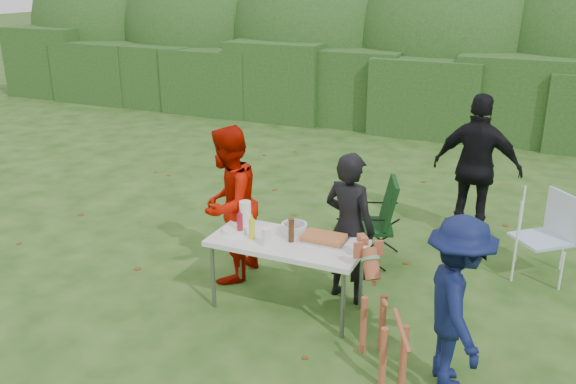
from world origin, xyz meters
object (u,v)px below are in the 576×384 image
at_px(lawn_chair, 542,236).
at_px(ketchup_bottle, 240,225).
at_px(folding_table, 287,246).
at_px(person_cook, 349,228).
at_px(child, 457,304).
at_px(mustard_bottle, 252,229).
at_px(person_red_jacket, 228,205).
at_px(person_black_puffy, 477,168).
at_px(paper_towel_roll, 245,213).
at_px(camping_chair, 368,221).
at_px(beer_bottle, 291,230).
at_px(dog, 384,319).

relative_size(lawn_chair, ketchup_bottle, 4.36).
distance_m(folding_table, person_cook, 0.67).
bearing_deg(ketchup_bottle, child, -12.49).
distance_m(person_cook, mustard_bottle, 0.98).
bearing_deg(mustard_bottle, person_red_jacket, 138.76).
relative_size(folding_table, person_black_puffy, 0.82).
distance_m(person_cook, paper_towel_roll, 1.07).
bearing_deg(person_black_puffy, person_red_jacket, 49.14).
height_order(folding_table, person_black_puffy, person_black_puffy).
distance_m(person_black_puffy, camping_chair, 1.65).
xyz_separation_m(folding_table, ketchup_bottle, (-0.48, -0.06, 0.16)).
bearing_deg(beer_bottle, mustard_bottle, -167.72).
height_order(folding_table, person_cook, person_cook).
relative_size(dog, ketchup_bottle, 4.54).
bearing_deg(person_cook, dog, 138.11).
xyz_separation_m(folding_table, person_cook, (0.48, 0.45, 0.10)).
bearing_deg(child, ketchup_bottle, 54.30).
distance_m(person_cook, dog, 1.25).
relative_size(mustard_bottle, paper_towel_roll, 0.77).
xyz_separation_m(person_black_puffy, camping_chair, (-1.01, -1.24, -0.41)).
bearing_deg(person_cook, person_red_jacket, 19.07).
height_order(folding_table, dog, dog).
xyz_separation_m(person_cook, dog, (0.65, -1.02, -0.31)).
bearing_deg(camping_chair, lawn_chair, 173.17).
distance_m(person_black_puffy, mustard_bottle, 3.20).
relative_size(mustard_bottle, beer_bottle, 0.83).
bearing_deg(mustard_bottle, person_cook, 33.19).
bearing_deg(camping_chair, person_black_puffy, -149.22).
xyz_separation_m(child, mustard_bottle, (-2.04, 0.46, 0.11)).
xyz_separation_m(person_red_jacket, child, (2.55, -0.91, -0.12)).
distance_m(folding_table, mustard_bottle, 0.38).
bearing_deg(person_black_puffy, mustard_bottle, 61.50).
xyz_separation_m(mustard_bottle, ketchup_bottle, (-0.15, 0.03, 0.01)).
bearing_deg(child, camping_chair, 11.11).
relative_size(folding_table, dog, 1.50).
relative_size(ketchup_bottle, beer_bottle, 0.92).
relative_size(folding_table, person_red_jacket, 0.88).
relative_size(dog, camping_chair, 0.98).
xyz_separation_m(person_red_jacket, camping_chair, (1.27, 0.97, -0.35)).
bearing_deg(person_cook, lawn_chair, -127.92).
distance_m(beer_bottle, paper_towel_roll, 0.62).
bearing_deg(folding_table, child, -17.61).
bearing_deg(paper_towel_roll, ketchup_bottle, -74.61).
height_order(dog, mustard_bottle, dog).
xyz_separation_m(person_black_puffy, child, (0.27, -3.12, -0.19)).
bearing_deg(paper_towel_roll, person_cook, 14.42).
relative_size(person_cook, child, 1.07).
bearing_deg(folding_table, ketchup_bottle, -173.26).
height_order(camping_chair, ketchup_bottle, camping_chair).
bearing_deg(folding_table, paper_towel_roll, 161.42).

